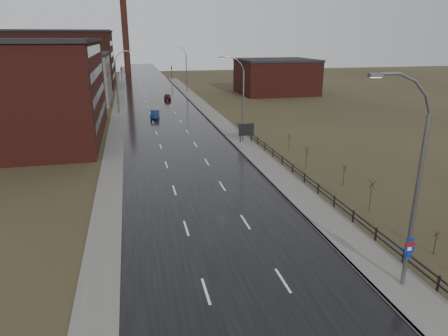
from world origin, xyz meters
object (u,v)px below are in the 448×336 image
car_far (167,97)px  car_near (155,115)px  streetlight_main (412,188)px  billboard (246,130)px

car_far → car_near: bearing=83.5°
streetlight_main → car_near: streetlight_main is taller
billboard → car_near: billboard is taller
streetlight_main → car_near: size_ratio=2.98×
billboard → car_near: 23.02m
billboard → car_far: bearing=98.8°
streetlight_main → billboard: bearing=88.9°
streetlight_main → car_near: bearing=100.8°
billboard → car_near: size_ratio=0.66×
streetlight_main → billboard: (0.63, 33.39, -4.27)m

